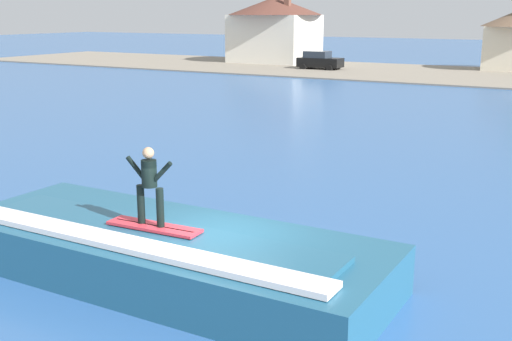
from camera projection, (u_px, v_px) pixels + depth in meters
name	position (u px, v px, depth m)	size (l,w,h in m)	color
ground_plane	(217.00, 280.00, 13.69)	(260.00, 260.00, 0.00)	#315D9A
wave_crest	(165.00, 253.00, 13.69)	(9.78, 3.60, 1.19)	#225875
surfboard	(154.00, 227.00, 13.36)	(2.15, 0.63, 0.06)	#D8333F
surfer	(149.00, 182.00, 13.16)	(1.18, 0.32, 1.66)	black
car_near_shore	(319.00, 61.00, 62.92)	(4.34, 2.24, 1.86)	black
house_with_chimney	(275.00, 26.00, 71.18)	(10.50, 10.50, 7.66)	silver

